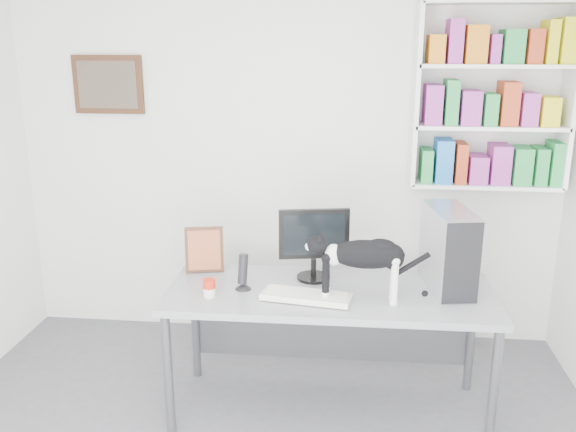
{
  "coord_description": "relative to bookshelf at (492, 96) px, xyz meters",
  "views": [
    {
      "loc": [
        0.48,
        -2.39,
        2.21
      ],
      "look_at": [
        0.07,
        1.53,
        1.07
      ],
      "focal_mm": 38.0,
      "sensor_mm": 36.0,
      "label": 1
    }
  ],
  "objects": [
    {
      "name": "room",
      "position": [
        -1.4,
        -1.85,
        -0.5
      ],
      "size": [
        4.01,
        4.01,
        2.7
      ],
      "color": "#5A5A5F",
      "rests_on": "ground"
    },
    {
      "name": "bookshelf",
      "position": [
        0.0,
        0.0,
        0.0
      ],
      "size": [
        1.03,
        0.28,
        1.24
      ],
      "primitive_type": "cube",
      "color": "white",
      "rests_on": "room"
    },
    {
      "name": "wall_art",
      "position": [
        -2.7,
        0.12,
        0.05
      ],
      "size": [
        0.52,
        0.04,
        0.42
      ],
      "primitive_type": "cube",
      "color": "#422315",
      "rests_on": "room"
    },
    {
      "name": "desk",
      "position": [
        -1.02,
        -0.93,
        -1.45
      ],
      "size": [
        1.92,
        0.76,
        0.8
      ],
      "primitive_type": "cube",
      "rotation": [
        0.0,
        0.0,
        0.01
      ],
      "color": "gray",
      "rests_on": "room"
    },
    {
      "name": "monitor",
      "position": [
        -1.13,
        -0.75,
        -0.82
      ],
      "size": [
        0.46,
        0.28,
        0.45
      ],
      "primitive_type": "cube",
      "rotation": [
        0.0,
        0.0,
        0.19
      ],
      "color": "black",
      "rests_on": "desk"
    },
    {
      "name": "keyboard",
      "position": [
        -1.15,
        -1.06,
        -1.03
      ],
      "size": [
        0.53,
        0.27,
        0.04
      ],
      "primitive_type": "cube",
      "rotation": [
        0.0,
        0.0,
        -0.15
      ],
      "color": "silver",
      "rests_on": "desk"
    },
    {
      "name": "pc_tower",
      "position": [
        -0.34,
        -0.81,
        -0.81
      ],
      "size": [
        0.29,
        0.51,
        0.48
      ],
      "primitive_type": "cube",
      "rotation": [
        0.0,
        0.0,
        0.17
      ],
      "color": "silver",
      "rests_on": "desk"
    },
    {
      "name": "speaker",
      "position": [
        -1.53,
        -0.96,
        -0.94
      ],
      "size": [
        0.13,
        0.13,
        0.22
      ],
      "primitive_type": "cylinder",
      "rotation": [
        0.0,
        0.0,
        -0.38
      ],
      "color": "black",
      "rests_on": "desk"
    },
    {
      "name": "leaning_print",
      "position": [
        -1.83,
        -0.69,
        -0.9
      ],
      "size": [
        0.26,
        0.15,
        0.3
      ],
      "primitive_type": "cube",
      "rotation": [
        0.0,
        0.0,
        0.22
      ],
      "color": "#422315",
      "rests_on": "desk"
    },
    {
      "name": "soup_can",
      "position": [
        -1.71,
        -1.09,
        -1.0
      ],
      "size": [
        0.08,
        0.08,
        0.1
      ],
      "primitive_type": "cylinder",
      "rotation": [
        0.0,
        0.0,
        -0.17
      ],
      "color": "red",
      "rests_on": "desk"
    },
    {
      "name": "cat",
      "position": [
        -0.84,
        -1.06,
        -0.86
      ],
      "size": [
        0.61,
        0.16,
        0.38
      ],
      "primitive_type": null,
      "rotation": [
        0.0,
        0.0,
        0.0
      ],
      "color": "black",
      "rests_on": "desk"
    }
  ]
}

